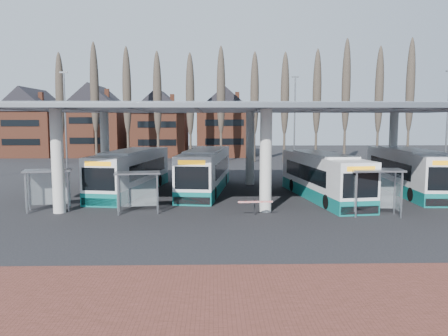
{
  "coord_description": "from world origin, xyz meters",
  "views": [
    {
      "loc": [
        -3.03,
        -22.65,
        5.35
      ],
      "look_at": [
        -2.32,
        7.0,
        2.09
      ],
      "focal_mm": 35.0,
      "sensor_mm": 36.0,
      "label": 1
    }
  ],
  "objects_px": {
    "shelter_2": "(375,182)",
    "shelter_0": "(48,181)",
    "bus_0": "(132,172)",
    "shelter_1": "(138,183)",
    "bus_1": "(206,171)",
    "bus_2": "(323,177)",
    "bus_3": "(407,172)"
  },
  "relations": [
    {
      "from": "shelter_2",
      "to": "shelter_0",
      "type": "bearing_deg",
      "value": 179.36
    },
    {
      "from": "bus_0",
      "to": "shelter_1",
      "type": "bearing_deg",
      "value": -67.04
    },
    {
      "from": "bus_1",
      "to": "bus_2",
      "type": "bearing_deg",
      "value": -14.32
    },
    {
      "from": "bus_1",
      "to": "shelter_0",
      "type": "bearing_deg",
      "value": -135.57
    },
    {
      "from": "bus_1",
      "to": "bus_3",
      "type": "bearing_deg",
      "value": 4.14
    },
    {
      "from": "bus_0",
      "to": "shelter_0",
      "type": "distance_m",
      "value": 7.47
    },
    {
      "from": "bus_0",
      "to": "shelter_1",
      "type": "relative_size",
      "value": 4.27
    },
    {
      "from": "bus_0",
      "to": "bus_3",
      "type": "distance_m",
      "value": 20.5
    },
    {
      "from": "bus_1",
      "to": "shelter_1",
      "type": "distance_m",
      "value": 8.49
    },
    {
      "from": "bus_1",
      "to": "shelter_1",
      "type": "xyz_separation_m",
      "value": [
        -3.79,
        -7.59,
        0.22
      ]
    },
    {
      "from": "shelter_0",
      "to": "shelter_1",
      "type": "height_order",
      "value": "shelter_0"
    },
    {
      "from": "bus_2",
      "to": "bus_3",
      "type": "height_order",
      "value": "bus_3"
    },
    {
      "from": "bus_1",
      "to": "shelter_0",
      "type": "relative_size",
      "value": 4.09
    },
    {
      "from": "shelter_1",
      "to": "shelter_2",
      "type": "relative_size",
      "value": 0.93
    },
    {
      "from": "shelter_1",
      "to": "bus_3",
      "type": "bearing_deg",
      "value": 11.23
    },
    {
      "from": "shelter_0",
      "to": "shelter_1",
      "type": "bearing_deg",
      "value": -20.91
    },
    {
      "from": "bus_3",
      "to": "shelter_0",
      "type": "xyz_separation_m",
      "value": [
        -24.18,
        -6.04,
        0.25
      ]
    },
    {
      "from": "bus_1",
      "to": "shelter_1",
      "type": "height_order",
      "value": "bus_1"
    },
    {
      "from": "bus_0",
      "to": "bus_2",
      "type": "height_order",
      "value": "bus_0"
    },
    {
      "from": "bus_2",
      "to": "shelter_2",
      "type": "relative_size",
      "value": 3.9
    },
    {
      "from": "shelter_0",
      "to": "shelter_1",
      "type": "relative_size",
      "value": 1.06
    },
    {
      "from": "bus_0",
      "to": "bus_2",
      "type": "distance_m",
      "value": 13.86
    },
    {
      "from": "bus_1",
      "to": "bus_3",
      "type": "relative_size",
      "value": 1.0
    },
    {
      "from": "shelter_0",
      "to": "shelter_2",
      "type": "height_order",
      "value": "shelter_2"
    },
    {
      "from": "bus_2",
      "to": "shelter_0",
      "type": "height_order",
      "value": "bus_2"
    },
    {
      "from": "bus_0",
      "to": "shelter_2",
      "type": "relative_size",
      "value": 3.96
    },
    {
      "from": "bus_3",
      "to": "shelter_2",
      "type": "relative_size",
      "value": 4.01
    },
    {
      "from": "bus_3",
      "to": "shelter_1",
      "type": "bearing_deg",
      "value": -157.72
    },
    {
      "from": "bus_1",
      "to": "bus_3",
      "type": "height_order",
      "value": "bus_3"
    },
    {
      "from": "bus_2",
      "to": "shelter_0",
      "type": "distance_m",
      "value": 17.65
    },
    {
      "from": "bus_3",
      "to": "shelter_1",
      "type": "distance_m",
      "value": 19.96
    },
    {
      "from": "shelter_1",
      "to": "bus_1",
      "type": "bearing_deg",
      "value": 55.04
    }
  ]
}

